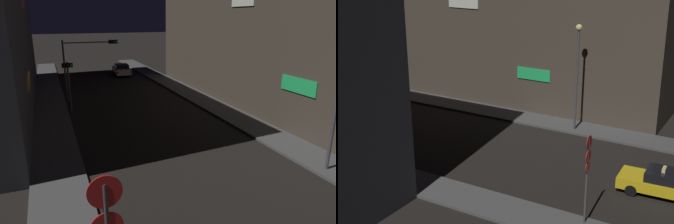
# 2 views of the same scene
# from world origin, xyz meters

# --- Properties ---
(sidewalk_right) EXTENTS (2.45, 57.75, 0.15)m
(sidewalk_right) POSITION_xyz_m (6.32, 26.87, 0.08)
(sidewalk_right) COLOR #4C4C4C
(sidewalk_right) RESTS_ON ground_plane
(taxi) EXTENTS (2.05, 4.54, 1.62)m
(taxi) POSITION_xyz_m (-0.73, 5.44, 0.74)
(taxi) COLOR yellow
(taxi) RESTS_ON ground_plane
(sign_pole_left) EXTENTS (0.63, 0.10, 4.47)m
(sign_pole_left) POSITION_xyz_m (-5.62, 7.86, 2.90)
(sign_pole_left) COLOR #47474C
(sign_pole_left) RESTS_ON sidewalk_left
(street_lamp_near_block) EXTENTS (0.45, 0.45, 7.51)m
(street_lamp_near_block) POSITION_xyz_m (5.79, 13.15, 4.97)
(street_lamp_near_block) COLOR #47474C
(street_lamp_near_block) RESTS_ON sidewalk_right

